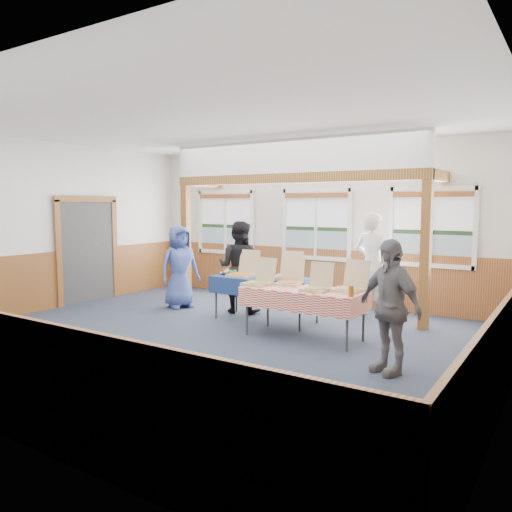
{
  "coord_description": "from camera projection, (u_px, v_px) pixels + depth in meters",
  "views": [
    {
      "loc": [
        4.52,
        -5.8,
        2.02
      ],
      "look_at": [
        0.12,
        1.0,
        1.17
      ],
      "focal_mm": 35.0,
      "sensor_mm": 36.0,
      "label": 1
    }
  ],
  "objects": [
    {
      "name": "wall_back",
      "position": [
        317.0,
        224.0,
        10.25
      ],
      "size": [
        8.0,
        0.0,
        8.0
      ],
      "primitive_type": "plane",
      "rotation": [
        1.57,
        0.0,
        0.0
      ],
      "color": "silver",
      "rests_on": "floor"
    },
    {
      "name": "veggie_tray",
      "position": [
        230.0,
        272.0,
        8.99
      ],
      "size": [
        0.37,
        0.37,
        0.09
      ],
      "color": "black",
      "rests_on": "table_left"
    },
    {
      "name": "post_right",
      "position": [
        425.0,
        256.0,
        7.94
      ],
      "size": [
        0.15,
        0.15,
        2.4
      ],
      "primitive_type": "cube",
      "color": "#563913",
      "rests_on": "floor"
    },
    {
      "name": "pizza_box_f",
      "position": [
        349.0,
        287.0,
        7.23
      ],
      "size": [
        0.49,
        0.56,
        0.44
      ],
      "rotation": [
        0.0,
        0.0,
        -0.18
      ],
      "color": "tan",
      "rests_on": "table_right"
    },
    {
      "name": "drink_glass",
      "position": [
        351.0,
        291.0,
        6.79
      ],
      "size": [
        0.07,
        0.07,
        0.15
      ],
      "primitive_type": "cylinder",
      "color": "brown",
      "rests_on": "table_right"
    },
    {
      "name": "woman_black",
      "position": [
        239.0,
        267.0,
        9.25
      ],
      "size": [
        0.96,
        0.82,
        1.71
      ],
      "primitive_type": "imported",
      "rotation": [
        0.0,
        0.0,
        3.37
      ],
      "color": "black",
      "rests_on": "floor"
    },
    {
      "name": "window_mid",
      "position": [
        316.0,
        221.0,
        10.21
      ],
      "size": [
        1.56,
        0.1,
        1.46
      ],
      "color": "white",
      "rests_on": "wall_back"
    },
    {
      "name": "floor",
      "position": [
        213.0,
        339.0,
        7.5
      ],
      "size": [
        8.0,
        8.0,
        0.0
      ],
      "primitive_type": "plane",
      "color": "#242B3B",
      "rests_on": "ground"
    },
    {
      "name": "woman_white",
      "position": [
        372.0,
        265.0,
        8.88
      ],
      "size": [
        0.77,
        0.59,
        1.88
      ],
      "primitive_type": "imported",
      "rotation": [
        0.0,
        0.0,
        2.92
      ],
      "color": "white",
      "rests_on": "floor"
    },
    {
      "name": "table_left",
      "position": [
        265.0,
        281.0,
        8.59
      ],
      "size": [
        1.94,
        1.05,
        0.76
      ],
      "rotation": [
        0.0,
        0.0,
        -0.13
      ],
      "color": "#373737",
      "rests_on": "floor"
    },
    {
      "name": "window_left",
      "position": [
        226.0,
        219.0,
        11.45
      ],
      "size": [
        1.56,
        0.1,
        1.46
      ],
      "color": "white",
      "rests_on": "wall_back"
    },
    {
      "name": "table_right",
      "position": [
        304.0,
        292.0,
        7.48
      ],
      "size": [
        1.99,
        1.35,
        0.76
      ],
      "rotation": [
        0.0,
        0.0,
        0.3
      ],
      "color": "#373737",
      "rests_on": "floor"
    },
    {
      "name": "pizza_box_d",
      "position": [
        289.0,
        281.0,
        7.82
      ],
      "size": [
        0.44,
        0.51,
        0.4
      ],
      "rotation": [
        0.0,
        0.0,
        0.18
      ],
      "color": "tan",
      "rests_on": "table_right"
    },
    {
      "name": "wainscot_back",
      "position": [
        316.0,
        275.0,
        10.34
      ],
      "size": [
        7.98,
        0.05,
        1.1
      ],
      "primitive_type": "cube",
      "color": "brown",
      "rests_on": "floor"
    },
    {
      "name": "person_grey",
      "position": [
        389.0,
        306.0,
        5.92
      ],
      "size": [
        1.02,
        0.79,
        1.62
      ],
      "primitive_type": "imported",
      "rotation": [
        0.0,
        0.0,
        -0.49
      ],
      "color": "slate",
      "rests_on": "floor"
    },
    {
      "name": "man_blue",
      "position": [
        180.0,
        267.0,
        9.7
      ],
      "size": [
        0.77,
        0.92,
        1.61
      ],
      "primitive_type": "imported",
      "rotation": [
        0.0,
        0.0,
        1.18
      ],
      "color": "#394C90",
      "rests_on": "floor"
    },
    {
      "name": "pizza_box_b",
      "position": [
        288.0,
        274.0,
        8.53
      ],
      "size": [
        0.47,
        0.55,
        0.45
      ],
      "rotation": [
        0.0,
        0.0,
        0.13
      ],
      "color": "tan",
      "rests_on": "table_left"
    },
    {
      "name": "post_left",
      "position": [
        186.0,
        242.0,
        10.64
      ],
      "size": [
        0.15,
        0.15,
        2.4
      ],
      "primitive_type": "cube",
      "color": "#563913",
      "rests_on": "floor"
    },
    {
      "name": "ceiling",
      "position": [
        211.0,
        121.0,
        7.16
      ],
      "size": [
        8.0,
        8.0,
        0.0
      ],
      "primitive_type": "plane",
      "rotation": [
        3.14,
        0.0,
        0.0
      ],
      "color": "white",
      "rests_on": "wall_back"
    },
    {
      "name": "pizza_box_a",
      "position": [
        243.0,
        273.0,
        8.71
      ],
      "size": [
        0.41,
        0.5,
        0.45
      ],
      "rotation": [
        0.0,
        0.0,
        -0.0
      ],
      "color": "tan",
      "rests_on": "table_left"
    },
    {
      "name": "wall_left",
      "position": [
        46.0,
        226.0,
        9.49
      ],
      "size": [
        0.0,
        8.0,
        8.0
      ],
      "primitive_type": "plane",
      "rotation": [
        1.57,
        0.0,
        1.57
      ],
      "color": "silver",
      "rests_on": "floor"
    },
    {
      "name": "pizza_box_e",
      "position": [
        317.0,
        287.0,
        7.26
      ],
      "size": [
        0.39,
        0.47,
        0.4
      ],
      "rotation": [
        0.0,
        0.0,
        0.04
      ],
      "color": "tan",
      "rests_on": "table_right"
    },
    {
      "name": "cased_opening",
      "position": [
        87.0,
        251.0,
        10.28
      ],
      "size": [
        0.06,
        1.3,
        2.1
      ],
      "primitive_type": "cube",
      "color": "#373737",
      "rests_on": "wall_left"
    },
    {
      "name": "wainscot_left",
      "position": [
        49.0,
        281.0,
        9.59
      ],
      "size": [
        0.05,
        6.98,
        1.1
      ],
      "primitive_type": "cube",
      "color": "brown",
      "rests_on": "floor"
    },
    {
      "name": "pizza_box_c",
      "position": [
        259.0,
        281.0,
        7.78
      ],
      "size": [
        0.43,
        0.51,
        0.41
      ],
      "rotation": [
        0.0,
        0.0,
        -0.12
      ],
      "color": "tan",
      "rests_on": "table_right"
    },
    {
      "name": "window_right",
      "position": [
        432.0,
        223.0,
        8.96
      ],
      "size": [
        1.56,
        0.1,
        1.46
      ],
      "color": "white",
      "rests_on": "wall_back"
    },
    {
      "name": "wainscot_right",
      "position": [
        509.0,
        343.0,
        5.29
      ],
      "size": [
        0.05,
        6.98,
        1.1
      ],
      "primitive_type": "cube",
      "color": "brown",
      "rests_on": "floor"
    },
    {
      "name": "cross_beam",
      "position": [
        289.0,
        178.0,
        9.16
      ],
      "size": [
        5.15,
        0.18,
        0.18
      ],
      "primitive_type": "cube",
      "color": "#563913",
      "rests_on": "post_left"
    }
  ]
}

